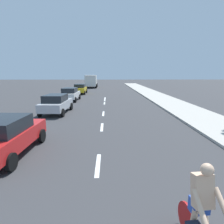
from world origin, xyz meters
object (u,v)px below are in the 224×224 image
object	(u,v)px
cyclist	(201,218)
parked_car_silver	(56,103)
parked_car_red	(7,135)
parked_car_white	(70,94)
delivery_truck	(91,81)
parked_car_yellow	(80,89)

from	to	relation	value
cyclist	parked_car_silver	size ratio (longest dim) A/B	0.43
parked_car_red	parked_car_white	size ratio (longest dim) A/B	0.98
parked_car_red	parked_car_silver	size ratio (longest dim) A/B	0.96
parked_car_white	delivery_truck	size ratio (longest dim) A/B	0.67
parked_car_red	parked_car_silver	world-z (taller)	same
cyclist	delivery_truck	size ratio (longest dim) A/B	0.29
parked_car_yellow	delivery_truck	size ratio (longest dim) A/B	0.66
parked_car_red	parked_car_silver	distance (m)	8.21
parked_car_red	delivery_truck	size ratio (longest dim) A/B	0.65
delivery_truck	parked_car_white	bearing A→B (deg)	-92.80
parked_car_yellow	cyclist	bearing A→B (deg)	-77.68
cyclist	parked_car_red	distance (m)	7.34
parked_car_silver	delivery_truck	bearing A→B (deg)	91.37
cyclist	parked_car_silver	bearing A→B (deg)	-69.76
parked_car_red	parked_car_silver	bearing A→B (deg)	93.45
parked_car_red	parked_car_white	bearing A→B (deg)	93.80
delivery_truck	parked_car_silver	bearing A→B (deg)	-91.77
cyclist	parked_car_white	bearing A→B (deg)	-77.43
parked_car_yellow	parked_car_red	bearing A→B (deg)	-89.17
parked_car_white	parked_car_silver	bearing A→B (deg)	-86.46
parked_car_white	cyclist	bearing A→B (deg)	-71.31
parked_car_silver	parked_car_white	size ratio (longest dim) A/B	1.02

